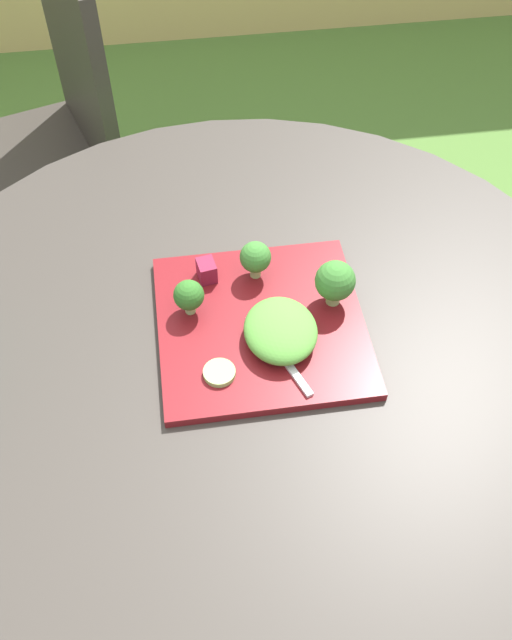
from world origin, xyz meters
The scene contains 11 objects.
ground_plane centered at (0.00, 0.00, 0.00)m, with size 12.00×12.00×0.00m, color #4C7533.
patio_table centered at (0.00, 0.00, 0.51)m, with size 1.08×1.08×0.71m.
patio_chair centered at (-0.36, 0.82, 0.53)m, with size 0.55×0.55×0.90m.
salad_plate centered at (0.02, 0.03, 0.72)m, with size 0.29×0.29×0.01m, color maroon.
fork centered at (0.03, -0.01, 0.73)m, with size 0.07×0.15×0.00m.
lettuce_mound centered at (0.04, 0.00, 0.74)m, with size 0.10×0.12×0.04m, color #519338.
broccoli_floret_0 centered at (-0.08, 0.07, 0.76)m, with size 0.04×0.04×0.06m.
broccoli_floret_1 centered at (0.02, 0.12, 0.76)m, with size 0.05×0.05×0.06m.
broccoli_floret_2 centered at (0.13, 0.06, 0.77)m, with size 0.06×0.06×0.07m.
cucumber_slice_0 centered at (-0.05, -0.05, 0.73)m, with size 0.04×0.04×0.01m, color #8EB766.
beet_chunk_0 centered at (-0.05, 0.13, 0.74)m, with size 0.03×0.03×0.03m, color maroon.
Camera 1 is at (-0.08, -0.58, 1.48)m, focal length 38.99 mm.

